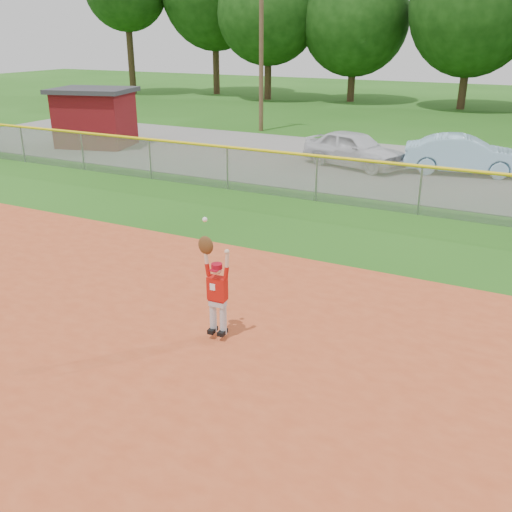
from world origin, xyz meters
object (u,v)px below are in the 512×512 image
(car_white_a, at_px, (354,149))
(utility_shed, at_px, (95,117))
(car_blue, at_px, (464,155))
(ballplayer, at_px, (216,287))

(car_white_a, relative_size, utility_shed, 1.01)
(car_white_a, distance_m, utility_shed, 12.60)
(car_white_a, height_order, utility_shed, utility_shed)
(utility_shed, bearing_deg, car_white_a, 5.52)
(car_blue, height_order, ballplayer, ballplayer)
(car_blue, xyz_separation_m, utility_shed, (-16.71, -1.97, 0.64))
(car_white_a, distance_m, car_blue, 4.25)
(utility_shed, bearing_deg, car_blue, 6.71)
(car_white_a, xyz_separation_m, car_blue, (4.18, 0.76, 0.00))
(utility_shed, height_order, ballplayer, utility_shed)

